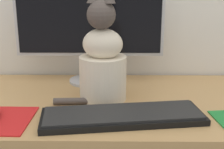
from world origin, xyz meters
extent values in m
cube|color=tan|center=(0.00, 0.00, 0.71)|extent=(1.36, 0.59, 0.02)
cylinder|color=#B2B2B7|center=(-0.04, 0.20, 0.73)|extent=(0.17, 0.17, 0.01)
cylinder|color=#B2B2B7|center=(-0.04, 0.20, 0.79)|extent=(0.04, 0.04, 0.10)
cube|color=#B2B2B7|center=(-0.04, 0.20, 0.98)|extent=(0.57, 0.02, 0.29)
cube|color=black|center=(-0.04, 0.19, 0.98)|extent=(0.55, 0.00, 0.26)
cube|color=black|center=(0.08, -0.16, 0.74)|extent=(0.49, 0.22, 0.02)
cube|color=black|center=(0.08, -0.16, 0.75)|extent=(0.47, 0.20, 0.01)
cylinder|color=beige|center=(0.02, 0.01, 0.80)|extent=(0.20, 0.20, 0.15)
ellipsoid|color=beige|center=(0.02, 0.01, 0.92)|extent=(0.16, 0.15, 0.10)
sphere|color=#4C423D|center=(0.01, 0.00, 1.01)|extent=(0.12, 0.12, 0.09)
cylinder|color=#4C423D|center=(-0.04, -0.04, 0.74)|extent=(0.21, 0.03, 0.02)
camera|label=1|loc=(0.06, -1.00, 1.11)|focal=50.00mm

